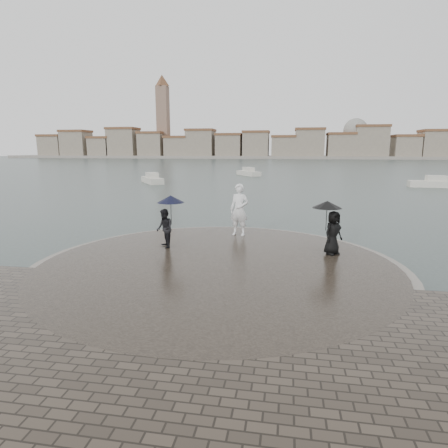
# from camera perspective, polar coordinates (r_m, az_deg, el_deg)

# --- Properties ---
(ground) EXTENTS (400.00, 400.00, 0.00)m
(ground) POSITION_cam_1_polar(r_m,az_deg,el_deg) (9.65, -4.92, -14.11)
(ground) COLOR #2B3835
(ground) RESTS_ON ground
(kerb_ring) EXTENTS (12.50, 12.50, 0.32)m
(kerb_ring) POSITION_cam_1_polar(r_m,az_deg,el_deg) (12.77, -0.98, -6.82)
(kerb_ring) COLOR gray
(kerb_ring) RESTS_ON ground
(quay_tip) EXTENTS (11.90, 11.90, 0.36)m
(quay_tip) POSITION_cam_1_polar(r_m,az_deg,el_deg) (12.76, -0.98, -6.73)
(quay_tip) COLOR #2D261E
(quay_tip) RESTS_ON ground
(statue) EXTENTS (0.94, 0.72, 2.30)m
(statue) POSITION_cam_1_polar(r_m,az_deg,el_deg) (16.56, 2.35, 2.19)
(statue) COLOR white
(statue) RESTS_ON quay_tip
(visitor_left) EXTENTS (1.22, 1.10, 2.04)m
(visitor_left) POSITION_cam_1_polar(r_m,az_deg,el_deg) (14.62, -8.75, 0.81)
(visitor_left) COLOR black
(visitor_left) RESTS_ON quay_tip
(visitor_right) EXTENTS (1.25, 1.10, 1.95)m
(visitor_right) POSITION_cam_1_polar(r_m,az_deg,el_deg) (14.08, 16.01, 0.06)
(visitor_right) COLOR black
(visitor_right) RESTS_ON quay_tip
(far_skyline) EXTENTS (260.00, 20.00, 37.00)m
(far_skyline) POSITION_cam_1_polar(r_m,az_deg,el_deg) (169.35, 6.88, 11.76)
(far_skyline) COLOR gray
(far_skyline) RESTS_ON ground
(boats) EXTENTS (37.69, 20.99, 1.50)m
(boats) POSITION_cam_1_polar(r_m,az_deg,el_deg) (49.85, 7.10, 6.93)
(boats) COLOR beige
(boats) RESTS_ON ground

